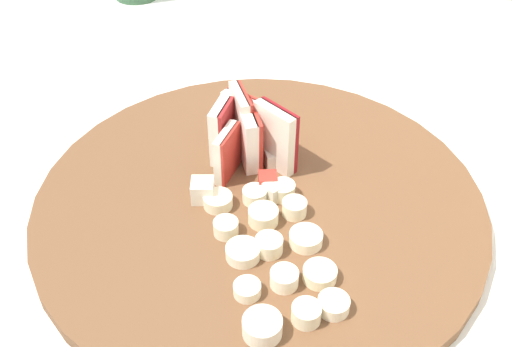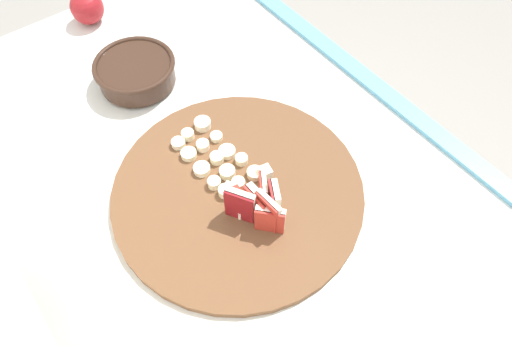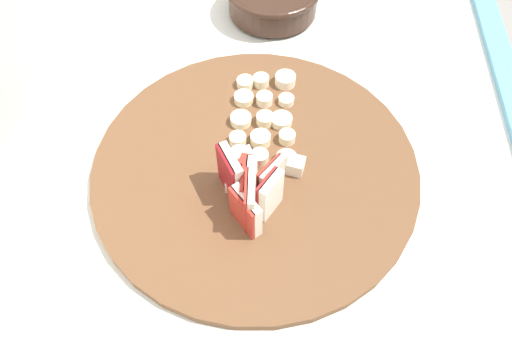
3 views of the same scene
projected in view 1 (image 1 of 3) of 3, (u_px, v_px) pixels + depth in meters
The scene contains 5 objects.
tile_backsplash at pixel (478, 331), 0.79m from camera, with size 2.40×0.04×1.31m, color silver.
cutting_board at pixel (259, 201), 0.56m from camera, with size 0.42×0.42×0.01m, color brown.
apple_wedge_fan at pixel (246, 132), 0.58m from camera, with size 0.09×0.08×0.07m.
apple_dice_pile at pixel (251, 182), 0.55m from camera, with size 0.06×0.10×0.02m.
banana_slice_rows at pixel (273, 249), 0.49m from camera, with size 0.17×0.09×0.02m.
Camera 1 is at (0.39, -0.03, 1.33)m, focal length 41.46 mm.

